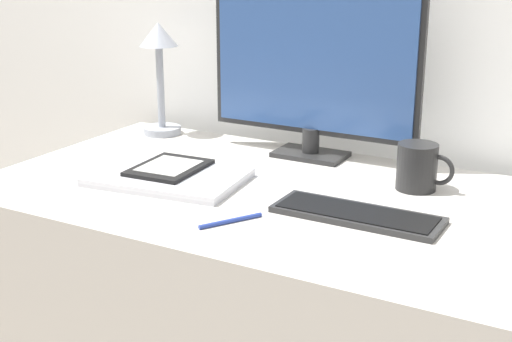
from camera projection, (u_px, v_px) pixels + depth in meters
monitor at (313, 67)px, 1.72m from camera, size 0.54×0.11×0.42m
keyboard at (357, 214)px, 1.38m from camera, size 0.33×0.12×0.01m
laptop at (168, 177)px, 1.60m from camera, size 0.36×0.26×0.02m
ereader at (169, 167)px, 1.62m from camera, size 0.15×0.19×0.01m
desk_lamp at (159, 61)px, 1.94m from camera, size 0.10×0.10×0.31m
coffee_mug at (418, 167)px, 1.53m from camera, size 0.12×0.09×0.10m
pen at (231, 221)px, 1.36m from camera, size 0.08×0.12×0.01m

